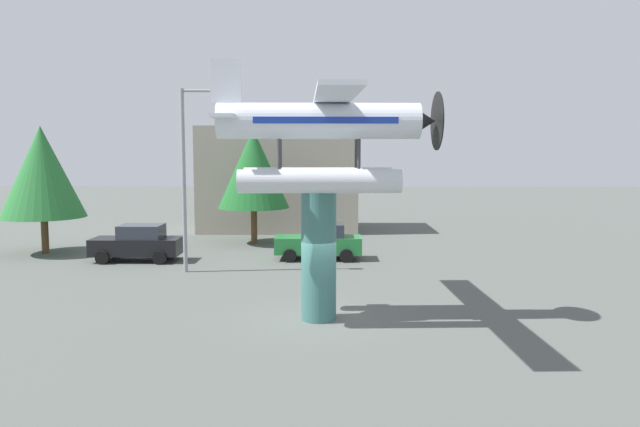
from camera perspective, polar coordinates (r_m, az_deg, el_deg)
ground_plane at (r=19.65m, az=-0.12°, el=-9.83°), size 140.00×140.00×0.00m
display_pedestal at (r=19.19m, az=-0.12°, el=-3.96°), size 1.10×1.10×4.08m
floatplane_monument at (r=18.91m, az=0.28°, el=7.17°), size 6.95×10.44×4.00m
car_near_black at (r=30.70m, az=-16.62°, el=-2.64°), size 4.20×2.02×1.76m
car_mid_green at (r=29.91m, az=-0.05°, el=-2.61°), size 4.20×2.02×1.76m
streetlight_primary at (r=27.05m, az=-12.21°, el=4.28°), size 1.84×0.28×7.95m
storefront_building at (r=41.08m, az=-3.78°, el=3.27°), size 10.28×5.80×6.83m
tree_west at (r=34.41m, az=-24.49°, el=3.55°), size 4.23×4.23×6.57m
tree_east at (r=34.88m, az=-6.22°, el=4.19°), size 4.04×4.04×6.54m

